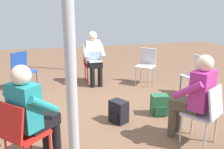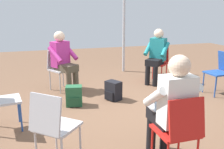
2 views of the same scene
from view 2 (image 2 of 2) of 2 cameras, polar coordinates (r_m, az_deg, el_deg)
The scene contains 12 objects.
ground_plane at distance 4.36m, azimuth 4.56°, elevation -7.77°, with size 14.00×14.00×0.00m, color brown.
chair_southeast at distance 5.37m, azimuth -12.07°, elevation 1.80°, with size 0.56×0.58×0.85m.
chair_northeast at distance 2.74m, azimuth -13.31°, elevation -10.95°, with size 0.58×0.59×0.85m.
chair_southwest at distance 5.96m, azimuth 10.60°, elevation 3.14°, with size 0.59×0.58×0.85m.
chair_west at distance 5.41m, azimuth 23.52°, elevation 0.99°, with size 0.46×0.43×0.85m.
chair_north at distance 2.66m, azimuth 15.10°, elevation -11.89°, with size 0.40×0.44×0.85m.
person_with_laptop at distance 2.71m, azimuth 13.47°, elevation -6.70°, with size 0.49×0.52×1.24m.
person_in_teal at distance 5.77m, azimuth 10.12°, elevation 4.79°, with size 0.63×0.63×1.24m.
person_in_magenta at distance 5.20m, azimuth -11.08°, elevation 3.66°, with size 0.63×0.63×1.24m.
backpack_near_laptop_user at distance 4.48m, azimuth -8.65°, elevation -5.11°, with size 0.31×0.28×0.36m.
backpack_by_empty_chair at distance 4.71m, azimuth 0.32°, elevation -3.94°, with size 0.31×0.34×0.36m.
tent_pole_near at distance 6.74m, azimuth 2.72°, elevation 10.46°, with size 0.07×0.07×2.34m, color #B2B2B7.
Camera 2 is at (1.48, 3.75, 1.66)m, focal length 40.00 mm.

